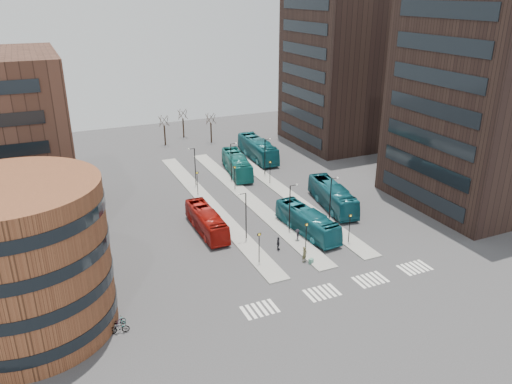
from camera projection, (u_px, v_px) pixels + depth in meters
name	position (u px, v px, depth m)	size (l,w,h in m)	color
ground	(353.00, 311.00, 47.86)	(160.00, 160.00, 0.00)	#303033
island_left	(209.00, 204.00, 71.64)	(2.50, 45.00, 0.15)	gray
island_mid	(248.00, 198.00, 73.93)	(2.50, 45.00, 0.15)	gray
island_right	(284.00, 192.00, 76.23)	(2.50, 45.00, 0.15)	gray
suitcase	(311.00, 261.00, 56.13)	(0.49, 0.39, 0.61)	#1A3D93
red_bus	(206.00, 221.00, 63.19)	(2.49, 10.66, 2.97)	#98110B
teal_bus_a	(307.00, 221.00, 62.89)	(2.63, 11.23, 3.13)	#135561
teal_bus_b	(237.00, 164.00, 83.28)	(2.80, 11.97, 3.33)	#156B68
teal_bus_c	(332.00, 196.00, 70.39)	(2.83, 12.09, 3.37)	#124E5B
teal_bus_d	(258.00, 149.00, 90.81)	(3.10, 13.24, 3.69)	#135861
traveller	(304.00, 254.00, 56.35)	(0.68, 0.45, 1.86)	brown
commuter_a	(222.00, 236.00, 60.46)	(0.90, 0.70, 1.86)	black
commuter_b	(278.00, 244.00, 58.98)	(0.95, 0.40, 1.63)	black
commuter_c	(297.00, 235.00, 61.08)	(1.01, 0.58, 1.57)	black
bicycle_near	(118.00, 325.00, 45.29)	(0.54, 1.54, 0.81)	gray
bicycle_mid	(119.00, 328.00, 44.65)	(0.52, 1.83, 1.10)	gray
bicycle_far	(117.00, 322.00, 45.60)	(0.60, 1.72, 0.90)	gray
crosswalk_stripes	(345.00, 286.00, 51.90)	(22.35, 2.40, 0.01)	silver
round_building	(21.00, 260.00, 42.99)	(15.16, 15.16, 14.00)	brown
tower_near	(489.00, 98.00, 67.97)	(20.12, 20.00, 30.00)	black
tower_far	(348.00, 66.00, 96.69)	(20.12, 20.00, 30.00)	black
sign_poles	(265.00, 201.00, 66.99)	(12.45, 22.12, 3.65)	black
lamp_posts	(257.00, 179.00, 71.18)	(14.04, 20.24, 6.12)	black
bare_trees	(186.00, 128.00, 100.79)	(10.97, 8.14, 5.90)	black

